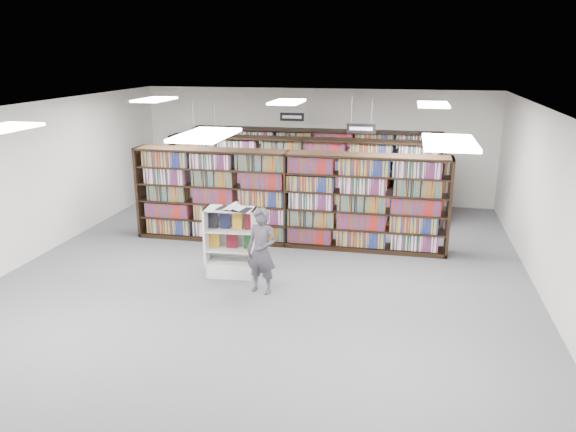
% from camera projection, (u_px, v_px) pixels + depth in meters
% --- Properties ---
extents(floor, '(12.00, 12.00, 0.00)m').
position_uv_depth(floor, '(266.00, 277.00, 10.84)').
color(floor, '#55565B').
rests_on(floor, ground).
extents(ceiling, '(10.00, 12.00, 0.10)m').
position_uv_depth(ceiling, '(264.00, 109.00, 9.94)').
color(ceiling, silver).
rests_on(ceiling, wall_back).
extents(wall_back, '(10.00, 0.10, 3.20)m').
position_uv_depth(wall_back, '(316.00, 146.00, 16.03)').
color(wall_back, silver).
rests_on(wall_back, ground).
extents(wall_front, '(10.00, 0.10, 3.20)m').
position_uv_depth(wall_front, '(92.00, 368.00, 4.76)').
color(wall_front, silver).
rests_on(wall_front, ground).
extents(wall_left, '(0.10, 12.00, 3.20)m').
position_uv_depth(wall_left, '(26.00, 184.00, 11.38)').
color(wall_left, silver).
rests_on(wall_left, ground).
extents(wall_right, '(0.10, 12.00, 3.20)m').
position_uv_depth(wall_right, '(554.00, 212.00, 9.41)').
color(wall_right, silver).
rests_on(wall_right, ground).
extents(bookshelf_row_near, '(7.00, 0.60, 2.10)m').
position_uv_depth(bookshelf_row_near, '(287.00, 199.00, 12.43)').
color(bookshelf_row_near, black).
rests_on(bookshelf_row_near, floor).
extents(bookshelf_row_mid, '(7.00, 0.60, 2.10)m').
position_uv_depth(bookshelf_row_mid, '(303.00, 179.00, 14.30)').
color(bookshelf_row_mid, black).
rests_on(bookshelf_row_mid, floor).
extents(bookshelf_row_far, '(7.00, 0.60, 2.10)m').
position_uv_depth(bookshelf_row_far, '(314.00, 167.00, 15.90)').
color(bookshelf_row_far, black).
rests_on(bookshelf_row_far, floor).
extents(aisle_sign_left, '(0.65, 0.02, 0.80)m').
position_uv_depth(aisle_sign_left, '(204.00, 136.00, 11.36)').
color(aisle_sign_left, '#B2B2B7').
rests_on(aisle_sign_left, ceiling).
extents(aisle_sign_right, '(0.65, 0.02, 0.80)m').
position_uv_depth(aisle_sign_right, '(361.00, 128.00, 12.65)').
color(aisle_sign_right, '#B2B2B7').
rests_on(aisle_sign_right, ceiling).
extents(aisle_sign_center, '(0.65, 0.02, 0.80)m').
position_uv_depth(aisle_sign_center, '(292.00, 116.00, 14.92)').
color(aisle_sign_center, '#B2B2B7').
rests_on(aisle_sign_center, ceiling).
extents(troffer_front_center, '(0.60, 1.20, 0.04)m').
position_uv_depth(troffer_front_center, '(206.00, 135.00, 7.14)').
color(troffer_front_center, white).
rests_on(troffer_front_center, ceiling).
extents(troffer_front_right, '(0.60, 1.20, 0.04)m').
position_uv_depth(troffer_front_right, '(449.00, 143.00, 6.54)').
color(troffer_front_right, white).
rests_on(troffer_front_right, ceiling).
extents(troffer_back_left, '(0.60, 1.20, 0.04)m').
position_uv_depth(troffer_back_left, '(155.00, 100.00, 12.42)').
color(troffer_back_left, white).
rests_on(troffer_back_left, ceiling).
extents(troffer_back_center, '(0.60, 1.20, 0.04)m').
position_uv_depth(troffer_back_center, '(287.00, 102.00, 11.83)').
color(troffer_back_center, white).
rests_on(troffer_back_center, ceiling).
extents(troffer_back_right, '(0.60, 1.20, 0.04)m').
position_uv_depth(troffer_back_right, '(433.00, 105.00, 11.24)').
color(troffer_back_right, white).
rests_on(troffer_back_right, ceiling).
extents(endcap_display, '(1.00, 0.55, 1.36)m').
position_uv_depth(endcap_display, '(232.00, 252.00, 10.83)').
color(endcap_display, silver).
rests_on(endcap_display, floor).
extents(open_book, '(0.66, 0.44, 0.13)m').
position_uv_depth(open_book, '(234.00, 208.00, 10.45)').
color(open_book, black).
rests_on(open_book, endcap_display).
extents(shopper, '(0.64, 0.49, 1.56)m').
position_uv_depth(shopper, '(262.00, 251.00, 9.94)').
color(shopper, '#454049').
rests_on(shopper, floor).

